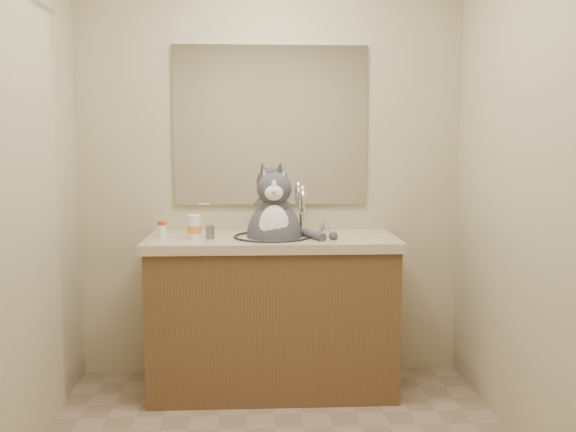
{
  "coord_description": "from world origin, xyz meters",
  "views": [
    {
      "loc": [
        -0.09,
        -2.45,
        1.36
      ],
      "look_at": [
        0.07,
        0.65,
        1.0
      ],
      "focal_mm": 40.0,
      "sensor_mm": 36.0,
      "label": 1
    }
  ],
  "objects_px": {
    "pill_bottle_redcap": "(162,229)",
    "pill_bottle_orange": "(194,227)",
    "cat": "(275,231)",
    "grey_canister": "(210,232)"
  },
  "relations": [
    {
      "from": "pill_bottle_redcap",
      "to": "pill_bottle_orange",
      "type": "height_order",
      "value": "pill_bottle_orange"
    },
    {
      "from": "cat",
      "to": "grey_canister",
      "type": "xyz_separation_m",
      "value": [
        -0.34,
        -0.04,
        0.0
      ]
    },
    {
      "from": "cat",
      "to": "pill_bottle_redcap",
      "type": "height_order",
      "value": "cat"
    },
    {
      "from": "pill_bottle_orange",
      "to": "cat",
      "type": "bearing_deg",
      "value": 4.31
    },
    {
      "from": "cat",
      "to": "grey_canister",
      "type": "distance_m",
      "value": 0.34
    },
    {
      "from": "pill_bottle_orange",
      "to": "grey_canister",
      "type": "xyz_separation_m",
      "value": [
        0.08,
        -0.01,
        -0.03
      ]
    },
    {
      "from": "cat",
      "to": "pill_bottle_redcap",
      "type": "bearing_deg",
      "value": 178.17
    },
    {
      "from": "cat",
      "to": "grey_canister",
      "type": "bearing_deg",
      "value": -171.28
    },
    {
      "from": "cat",
      "to": "grey_canister",
      "type": "height_order",
      "value": "cat"
    },
    {
      "from": "pill_bottle_redcap",
      "to": "grey_canister",
      "type": "distance_m",
      "value": 0.27
    }
  ]
}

